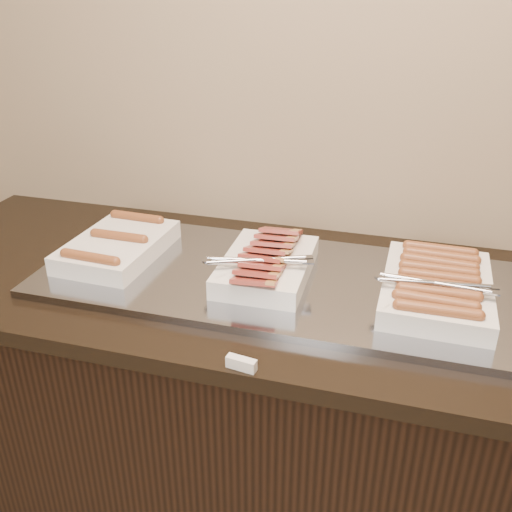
{
  "coord_description": "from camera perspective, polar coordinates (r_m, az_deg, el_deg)",
  "views": [
    {
      "loc": [
        0.33,
        0.89,
        1.61
      ],
      "look_at": [
        -0.02,
        2.13,
        0.97
      ],
      "focal_mm": 40.0,
      "sensor_mm": 36.0,
      "label": 1
    }
  ],
  "objects": [
    {
      "name": "dish_center",
      "position": [
        1.43,
        1.03,
        -0.77
      ],
      "size": [
        0.27,
        0.34,
        0.09
      ],
      "rotation": [
        0.0,
        0.0,
        0.02
      ],
      "color": "silver",
      "rests_on": "warming_tray"
    },
    {
      "name": "counter",
      "position": [
        1.72,
        0.78,
        -15.7
      ],
      "size": [
        2.06,
        0.76,
        0.9
      ],
      "color": "black",
      "rests_on": "ground"
    },
    {
      "name": "label_holder",
      "position": [
        1.15,
        -1.47,
        -10.7
      ],
      "size": [
        0.06,
        0.03,
        0.02
      ],
      "primitive_type": "cube",
      "rotation": [
        0.0,
        0.0,
        -0.15
      ],
      "color": "silver",
      "rests_on": "counter"
    },
    {
      "name": "dish_left",
      "position": [
        1.59,
        -13.65,
        0.99
      ],
      "size": [
        0.23,
        0.34,
        0.07
      ],
      "rotation": [
        0.0,
        0.0,
        -0.04
      ],
      "color": "silver",
      "rests_on": "warming_tray"
    },
    {
      "name": "dish_right",
      "position": [
        1.4,
        17.61,
        -2.89
      ],
      "size": [
        0.27,
        0.37,
        0.08
      ],
      "rotation": [
        0.0,
        0.0,
        -0.02
      ],
      "color": "silver",
      "rests_on": "warming_tray"
    },
    {
      "name": "warming_tray",
      "position": [
        1.45,
        1.94,
        -2.37
      ],
      "size": [
        1.2,
        0.5,
        0.02
      ],
      "primitive_type": "cube",
      "color": "gray",
      "rests_on": "counter"
    }
  ]
}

